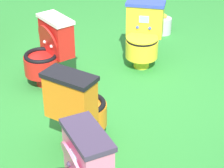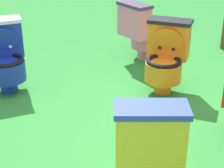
# 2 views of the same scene
# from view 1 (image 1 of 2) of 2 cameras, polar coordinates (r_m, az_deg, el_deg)

# --- Properties ---
(ground) EXTENTS (14.00, 14.00, 0.00)m
(ground) POSITION_cam_1_polar(r_m,az_deg,el_deg) (4.31, 1.16, -2.21)
(ground) COLOR #2D8433
(toilet_red) EXTENTS (0.51, 0.58, 0.73)m
(toilet_red) POSITION_cam_1_polar(r_m,az_deg,el_deg) (4.51, -8.55, 4.40)
(toilet_red) COLOR red
(toilet_red) RESTS_ON ground
(toilet_orange) EXTENTS (0.61, 0.63, 0.73)m
(toilet_orange) POSITION_cam_1_polar(r_m,az_deg,el_deg) (3.54, -4.50, -3.03)
(toilet_orange) COLOR orange
(toilet_orange) RESTS_ON ground
(toilet_yellow) EXTENTS (0.63, 0.61, 0.73)m
(toilet_yellow) POSITION_cam_1_polar(r_m,az_deg,el_deg) (4.86, 4.23, 6.60)
(toilet_yellow) COLOR yellow
(toilet_yellow) RESTS_ON ground
(lemon_bucket) EXTENTS (0.22, 0.22, 0.28)m
(lemon_bucket) POSITION_cam_1_polar(r_m,az_deg,el_deg) (5.82, 6.92, 7.87)
(lemon_bucket) COLOR #B7B7BF
(lemon_bucket) RESTS_ON ground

